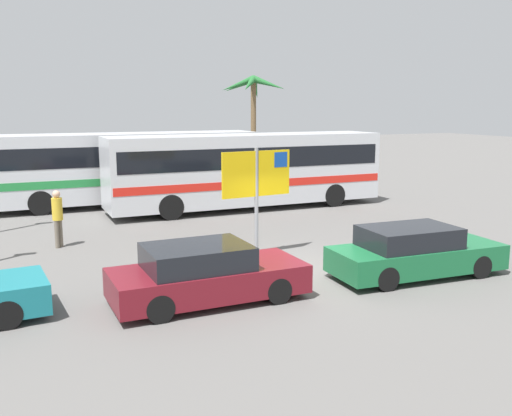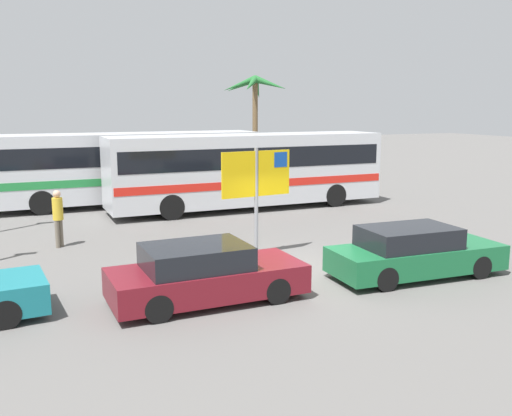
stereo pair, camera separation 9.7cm
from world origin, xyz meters
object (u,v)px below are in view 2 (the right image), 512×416
Objects in this scene: bus_front_coach at (248,167)px; car_green at (414,253)px; bus_rear_coach at (127,165)px; pedestrian_by_bus at (58,214)px; car_maroon at (204,274)px; ferry_sign at (258,178)px.

car_green is (0.07, -10.87, -1.15)m from bus_front_coach.
bus_front_coach is 5.49m from bus_rear_coach.
car_green is 2.57× the size of pedestrian_by_bus.
pedestrian_by_bus reaches higher than car_green.
pedestrian_by_bus reaches higher than car_maroon.
bus_rear_coach is 13.68m from car_maroon.
bus_rear_coach is at bearing 145.71° from bus_front_coach.
car_green is at bearing -178.35° from pedestrian_by_bus.
ferry_sign is 0.69× the size of car_green.
ferry_sign reaches higher than pedestrian_by_bus.
bus_front_coach is 6.59× the size of pedestrian_by_bus.
bus_front_coach is 3.71× the size of ferry_sign.
ferry_sign is 4.78m from car_green.
ferry_sign is 0.73× the size of car_maroon.
bus_front_coach reaches higher than pedestrian_by_bus.
bus_rear_coach is at bearing 111.00° from car_green.
bus_front_coach and bus_rear_coach have the same top height.
ferry_sign is 4.38m from car_maroon.
bus_front_coach is at bearing 63.11° from ferry_sign.
pedestrian_by_bus is at bearing -154.05° from bus_front_coach.
bus_rear_coach reaches higher than car_green.
car_maroon is (-0.96, -13.60, -1.15)m from bus_rear_coach.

